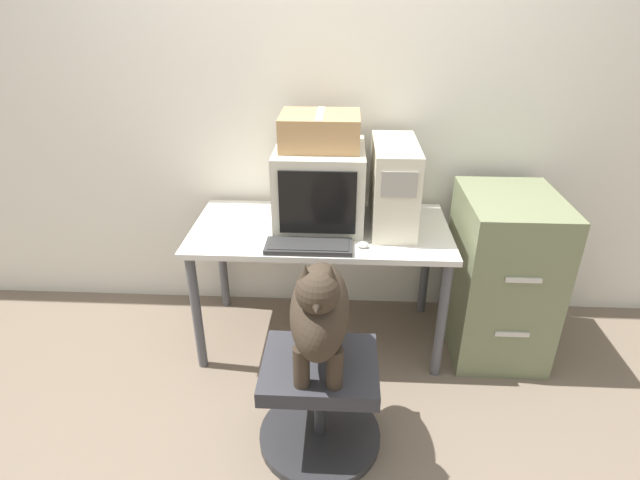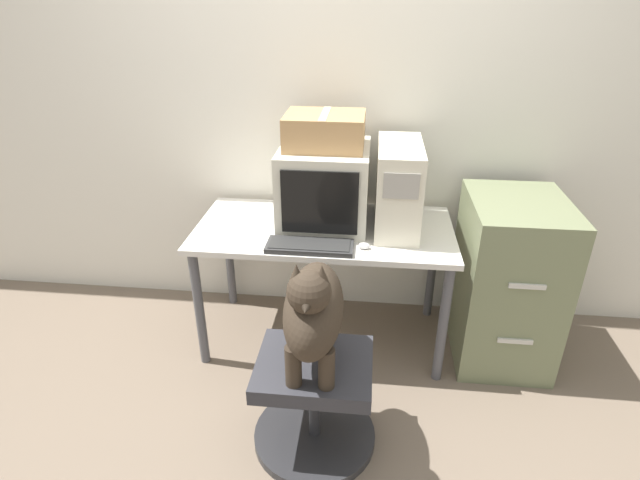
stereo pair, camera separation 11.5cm
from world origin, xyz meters
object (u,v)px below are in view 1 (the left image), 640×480
object	(u,v)px
filing_cabinet	(500,275)
cardboard_box	(320,131)
keyboard	(309,246)
crt_monitor	(320,185)
pc_tower	(393,185)
office_chair	(320,401)
dog	(320,310)

from	to	relation	value
filing_cabinet	cardboard_box	bearing A→B (deg)	174.49
keyboard	crt_monitor	bearing A→B (deg)	83.43
keyboard	cardboard_box	size ratio (longest dim) A/B	1.07
pc_tower	office_chair	size ratio (longest dim) A/B	0.92
crt_monitor	dog	bearing A→B (deg)	-87.16
cardboard_box	pc_tower	bearing A→B (deg)	-4.79
pc_tower	cardboard_box	distance (m)	0.47
filing_cabinet	cardboard_box	world-z (taller)	cardboard_box
keyboard	cardboard_box	xyz separation A→B (m)	(0.04, 0.33, 0.48)
crt_monitor	filing_cabinet	bearing A→B (deg)	-5.28
office_chair	crt_monitor	bearing A→B (deg)	92.91
dog	filing_cabinet	distance (m)	1.23
office_chair	dog	xyz separation A→B (m)	(0.00, -0.02, 0.49)
crt_monitor	cardboard_box	world-z (taller)	cardboard_box
keyboard	office_chair	xyz separation A→B (m)	(0.08, -0.50, -0.49)
dog	cardboard_box	bearing A→B (deg)	92.83
dog	cardboard_box	xyz separation A→B (m)	(-0.04, 0.85, 0.48)
pc_tower	filing_cabinet	xyz separation A→B (m)	(0.60, -0.06, -0.48)
dog	filing_cabinet	bearing A→B (deg)	39.04
crt_monitor	cardboard_box	bearing A→B (deg)	90.00
cardboard_box	office_chair	bearing A→B (deg)	-87.11
keyboard	office_chair	size ratio (longest dim) A/B	0.77
office_chair	dog	size ratio (longest dim) A/B	1.02
keyboard	filing_cabinet	world-z (taller)	filing_cabinet
pc_tower	office_chair	bearing A→B (deg)	-112.74
keyboard	dog	world-z (taller)	dog
crt_monitor	filing_cabinet	distance (m)	1.08
keyboard	dog	bearing A→B (deg)	-81.32
crt_monitor	filing_cabinet	size ratio (longest dim) A/B	0.55
pc_tower	dog	xyz separation A→B (m)	(-0.34, -0.82, -0.21)
pc_tower	dog	bearing A→B (deg)	-112.24
pc_tower	cardboard_box	size ratio (longest dim) A/B	1.29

